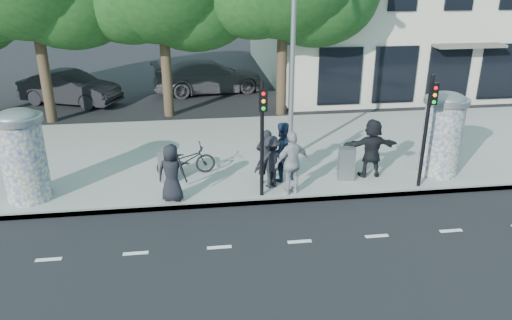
{
  "coord_description": "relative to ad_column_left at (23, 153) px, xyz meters",
  "views": [
    {
      "loc": [
        -2.5,
        -9.09,
        6.56
      ],
      "look_at": [
        -0.81,
        3.5,
        1.4
      ],
      "focal_mm": 35.0,
      "sensor_mm": 36.0,
      "label": 1
    }
  ],
  "objects": [
    {
      "name": "street_lamp",
      "position": [
        8.0,
        2.13,
        3.26
      ],
      "size": [
        0.25,
        0.93,
        8.0
      ],
      "color": "slate",
      "rests_on": "sidewalk"
    },
    {
      "name": "traffic_pole_near",
      "position": [
        6.6,
        -0.71,
        0.69
      ],
      "size": [
        0.22,
        0.31,
        3.4
      ],
      "color": "black",
      "rests_on": "sidewalk"
    },
    {
      "name": "cabinet_right",
      "position": [
        9.36,
        0.13,
        -0.88
      ],
      "size": [
        0.54,
        0.43,
        1.02
      ],
      "primitive_type": "cube",
      "rotation": [
        0.0,
        0.0,
        -0.16
      ],
      "color": "slate",
      "rests_on": "sidewalk"
    },
    {
      "name": "ad_column_left",
      "position": [
        0.0,
        0.0,
        0.0
      ],
      "size": [
        1.36,
        1.36,
        2.65
      ],
      "color": "beige",
      "rests_on": "sidewalk"
    },
    {
      "name": "bicycle",
      "position": [
        4.44,
        1.13,
        -0.9
      ],
      "size": [
        0.92,
        1.93,
        0.98
      ],
      "primitive_type": "imported",
      "rotation": [
        0.0,
        0.0,
        1.72
      ],
      "color": "black",
      "rests_on": "sidewalk"
    },
    {
      "name": "ped_e",
      "position": [
        7.48,
        -0.65,
        -0.44
      ],
      "size": [
        1.26,
        0.97,
        1.9
      ],
      "primitive_type": "imported",
      "rotation": [
        0.0,
        0.0,
        3.49
      ],
      "color": "#A3A3A6",
      "rests_on": "sidewalk"
    },
    {
      "name": "ground",
      "position": [
        7.2,
        -4.5,
        -1.54
      ],
      "size": [
        120.0,
        120.0,
        0.0
      ],
      "primitive_type": "plane",
      "color": "black",
      "rests_on": "ground"
    },
    {
      "name": "ped_b",
      "position": [
        6.84,
        0.07,
        -0.51
      ],
      "size": [
        0.74,
        0.6,
        1.75
      ],
      "primitive_type": "imported",
      "rotation": [
        0.0,
        0.0,
        2.82
      ],
      "color": "black",
      "rests_on": "sidewalk"
    },
    {
      "name": "cabinet_left",
      "position": [
        3.85,
        0.71,
        -0.87
      ],
      "size": [
        0.5,
        0.36,
        1.03
      ],
      "primitive_type": "cube",
      "rotation": [
        0.0,
        0.0,
        0.01
      ],
      "color": "gray",
      "rests_on": "sidewalk"
    },
    {
      "name": "sidewalk",
      "position": [
        7.2,
        3.0,
        -1.46
      ],
      "size": [
        40.0,
        8.0,
        0.15
      ],
      "primitive_type": "cube",
      "color": "gray",
      "rests_on": "ground"
    },
    {
      "name": "ped_f",
      "position": [
        10.18,
        0.26,
        -0.45
      ],
      "size": [
        1.75,
        0.67,
        1.87
      ],
      "primitive_type": "imported",
      "rotation": [
        0.0,
        0.0,
        3.12
      ],
      "color": "black",
      "rests_on": "sidewalk"
    },
    {
      "name": "traffic_pole_far",
      "position": [
        11.4,
        -0.71,
        0.69
      ],
      "size": [
        0.22,
        0.31,
        3.4
      ],
      "color": "black",
      "rests_on": "sidewalk"
    },
    {
      "name": "ped_d",
      "position": [
        6.95,
        -0.11,
        -0.58
      ],
      "size": [
        1.16,
        0.86,
        1.61
      ],
      "primitive_type": "imported",
      "rotation": [
        0.0,
        0.0,
        3.42
      ],
      "color": "black",
      "rests_on": "sidewalk"
    },
    {
      "name": "curb",
      "position": [
        7.2,
        -0.95,
        -1.46
      ],
      "size": [
        40.0,
        0.1,
        0.16
      ],
      "primitive_type": "cube",
      "color": "slate",
      "rests_on": "ground"
    },
    {
      "name": "ad_column_right",
      "position": [
        12.4,
        0.2,
        0.0
      ],
      "size": [
        1.36,
        1.36,
        2.65
      ],
      "color": "beige",
      "rests_on": "sidewalk"
    },
    {
      "name": "lane_dash_far",
      "position": [
        7.2,
        -3.1,
        -1.53
      ],
      "size": [
        32.0,
        0.12,
        0.01
      ],
      "primitive_type": "cube",
      "color": "silver",
      "rests_on": "ground"
    },
    {
      "name": "car_right",
      "position": [
        5.67,
        12.17,
        -0.71
      ],
      "size": [
        3.32,
        6.06,
        1.66
      ],
      "primitive_type": "imported",
      "rotation": [
        0.0,
        0.0,
        1.75
      ],
      "color": "#494A50",
      "rests_on": "ground"
    },
    {
      "name": "ped_c",
      "position": [
        7.34,
        0.34,
        -0.46
      ],
      "size": [
        1.07,
        0.93,
        1.86
      ],
      "primitive_type": "imported",
      "rotation": [
        0.0,
        0.0,
        3.43
      ],
      "color": "#1B2944",
      "rests_on": "sidewalk"
    },
    {
      "name": "car_mid",
      "position": [
        -1.03,
        10.75,
        -0.75
      ],
      "size": [
        3.43,
        5.06,
        1.58
      ],
      "primitive_type": "imported",
      "rotation": [
        0.0,
        0.0,
        1.16
      ],
      "color": "black",
      "rests_on": "ground"
    },
    {
      "name": "ped_a",
      "position": [
        4.06,
        -0.65,
        -0.55
      ],
      "size": [
        0.93,
        0.72,
        1.67
      ],
      "primitive_type": "imported",
      "rotation": [
        0.0,
        0.0,
        2.88
      ],
      "color": "black",
      "rests_on": "sidewalk"
    }
  ]
}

